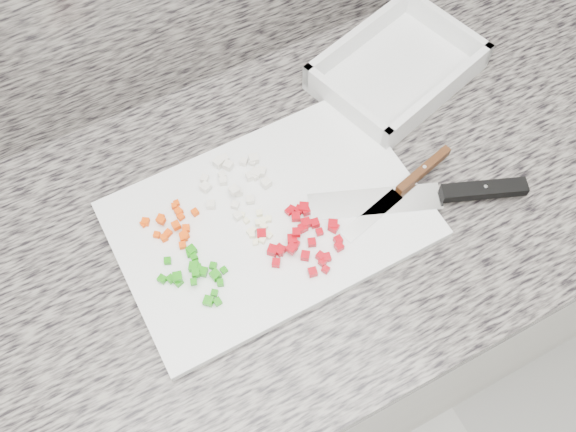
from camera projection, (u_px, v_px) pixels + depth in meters
name	position (u px, v px, depth m)	size (l,w,h in m)	color
cabinet	(243.00, 335.00, 1.37)	(3.92, 0.62, 0.86)	white
countertop	(224.00, 244.00, 0.97)	(3.96, 0.64, 0.04)	slate
cutting_board	(270.00, 220.00, 0.96)	(0.45, 0.30, 0.02)	silver
carrot_pile	(172.00, 225.00, 0.94)	(0.09, 0.08, 0.02)	#E64405
onion_pile	(237.00, 178.00, 0.98)	(0.11, 0.11, 0.02)	silver
green_pepper_pile	(196.00, 274.00, 0.91)	(0.10, 0.10, 0.02)	#18800B
red_pepper_pile	(303.00, 237.00, 0.93)	(0.12, 0.12, 0.02)	#A2020C
garlic_pile	(259.00, 227.00, 0.94)	(0.05, 0.06, 0.01)	#F4EEBC
chef_knife	(447.00, 194.00, 0.97)	(0.32, 0.16, 0.02)	silver
paring_knife	(411.00, 181.00, 0.98)	(0.22, 0.07, 0.02)	silver
tray	(397.00, 71.00, 1.08)	(0.30, 0.25, 0.05)	silver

